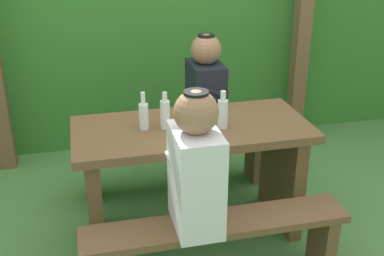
{
  "coord_description": "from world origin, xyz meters",
  "views": [
    {
      "loc": [
        -0.6,
        -2.52,
        1.86
      ],
      "look_at": [
        0.0,
        0.0,
        0.72
      ],
      "focal_mm": 44.68,
      "sensor_mm": 36.0,
      "label": 1
    }
  ],
  "objects_px": {
    "picnic_table": "(192,161)",
    "bottle_right": "(165,113)",
    "person_white_shirt": "(196,167)",
    "bottle_left": "(144,115)",
    "bench_far": "(175,150)",
    "bottle_center": "(223,113)",
    "drinking_glass": "(183,119)",
    "cell_phone": "(212,117)",
    "person_black_coat": "(206,89)",
    "bench_near": "(216,241)"
  },
  "relations": [
    {
      "from": "bench_far",
      "to": "drinking_glass",
      "type": "distance_m",
      "value": 0.72
    },
    {
      "from": "bottle_left",
      "to": "bottle_center",
      "type": "distance_m",
      "value": 0.46
    },
    {
      "from": "bench_far",
      "to": "bottle_left",
      "type": "bearing_deg",
      "value": -117.98
    },
    {
      "from": "bench_far",
      "to": "bottle_right",
      "type": "xyz_separation_m",
      "value": [
        -0.16,
        -0.54,
        0.52
      ]
    },
    {
      "from": "person_white_shirt",
      "to": "bottle_left",
      "type": "bearing_deg",
      "value": 106.56
    },
    {
      "from": "cell_phone",
      "to": "bench_far",
      "type": "bearing_deg",
      "value": 131.04
    },
    {
      "from": "person_black_coat",
      "to": "bottle_right",
      "type": "relative_size",
      "value": 3.28
    },
    {
      "from": "picnic_table",
      "to": "bottle_left",
      "type": "distance_m",
      "value": 0.43
    },
    {
      "from": "person_white_shirt",
      "to": "bench_near",
      "type": "bearing_deg",
      "value": -1.69
    },
    {
      "from": "bottle_left",
      "to": "bottle_right",
      "type": "relative_size",
      "value": 1.02
    },
    {
      "from": "bottle_right",
      "to": "cell_phone",
      "type": "relative_size",
      "value": 1.57
    },
    {
      "from": "bottle_left",
      "to": "bottle_center",
      "type": "relative_size",
      "value": 1.0
    },
    {
      "from": "drinking_glass",
      "to": "bottle_center",
      "type": "relative_size",
      "value": 0.38
    },
    {
      "from": "person_white_shirt",
      "to": "drinking_glass",
      "type": "relative_size",
      "value": 8.4
    },
    {
      "from": "person_white_shirt",
      "to": "bottle_left",
      "type": "xyz_separation_m",
      "value": [
        -0.17,
        0.57,
        0.06
      ]
    },
    {
      "from": "picnic_table",
      "to": "person_white_shirt",
      "type": "height_order",
      "value": "person_white_shirt"
    },
    {
      "from": "person_black_coat",
      "to": "bottle_left",
      "type": "relative_size",
      "value": 3.21
    },
    {
      "from": "bottle_center",
      "to": "cell_phone",
      "type": "xyz_separation_m",
      "value": [
        -0.02,
        0.16,
        -0.09
      ]
    },
    {
      "from": "drinking_glass",
      "to": "bottle_left",
      "type": "relative_size",
      "value": 0.38
    },
    {
      "from": "drinking_glass",
      "to": "cell_phone",
      "type": "xyz_separation_m",
      "value": [
        0.2,
        0.09,
        -0.04
      ]
    },
    {
      "from": "bottle_right",
      "to": "bottle_left",
      "type": "bearing_deg",
      "value": 173.02
    },
    {
      "from": "bench_far",
      "to": "cell_phone",
      "type": "xyz_separation_m",
      "value": [
        0.15,
        -0.45,
        0.43
      ]
    },
    {
      "from": "bench_far",
      "to": "bottle_center",
      "type": "height_order",
      "value": "bottle_center"
    },
    {
      "from": "picnic_table",
      "to": "person_black_coat",
      "type": "xyz_separation_m",
      "value": [
        0.23,
        0.55,
        0.26
      ]
    },
    {
      "from": "person_black_coat",
      "to": "bench_far",
      "type": "bearing_deg",
      "value": 179.17
    },
    {
      "from": "person_white_shirt",
      "to": "bottle_right",
      "type": "height_order",
      "value": "person_white_shirt"
    },
    {
      "from": "picnic_table",
      "to": "drinking_glass",
      "type": "relative_size",
      "value": 16.35
    },
    {
      "from": "bench_near",
      "to": "cell_phone",
      "type": "height_order",
      "value": "cell_phone"
    },
    {
      "from": "drinking_glass",
      "to": "person_white_shirt",
      "type": "bearing_deg",
      "value": -96.31
    },
    {
      "from": "bottle_center",
      "to": "cell_phone",
      "type": "relative_size",
      "value": 1.61
    },
    {
      "from": "picnic_table",
      "to": "cell_phone",
      "type": "distance_m",
      "value": 0.3
    },
    {
      "from": "person_black_coat",
      "to": "bottle_center",
      "type": "bearing_deg",
      "value": -95.75
    },
    {
      "from": "person_white_shirt",
      "to": "bottle_center",
      "type": "height_order",
      "value": "person_white_shirt"
    },
    {
      "from": "picnic_table",
      "to": "bench_far",
      "type": "xyz_separation_m",
      "value": [
        0.0,
        0.55,
        -0.19
      ]
    },
    {
      "from": "bottle_left",
      "to": "bottle_center",
      "type": "bearing_deg",
      "value": -10.97
    },
    {
      "from": "bench_near",
      "to": "bottle_right",
      "type": "relative_size",
      "value": 6.39
    },
    {
      "from": "bench_far",
      "to": "bottle_right",
      "type": "relative_size",
      "value": 6.39
    },
    {
      "from": "bench_far",
      "to": "person_white_shirt",
      "type": "bearing_deg",
      "value": -95.86
    },
    {
      "from": "bench_far",
      "to": "cell_phone",
      "type": "height_order",
      "value": "cell_phone"
    },
    {
      "from": "picnic_table",
      "to": "bottle_left",
      "type": "height_order",
      "value": "bottle_left"
    },
    {
      "from": "bottle_center",
      "to": "bench_far",
      "type": "bearing_deg",
      "value": 105.19
    },
    {
      "from": "drinking_glass",
      "to": "bench_far",
      "type": "bearing_deg",
      "value": 84.61
    },
    {
      "from": "picnic_table",
      "to": "bottle_right",
      "type": "xyz_separation_m",
      "value": [
        -0.16,
        0.01,
        0.33
      ]
    },
    {
      "from": "drinking_glass",
      "to": "bottle_right",
      "type": "height_order",
      "value": "bottle_right"
    },
    {
      "from": "bench_far",
      "to": "bottle_center",
      "type": "bearing_deg",
      "value": -74.81
    },
    {
      "from": "person_white_shirt",
      "to": "bench_far",
      "type": "bearing_deg",
      "value": 84.14
    },
    {
      "from": "cell_phone",
      "to": "person_black_coat",
      "type": "bearing_deg",
      "value": 102.82
    },
    {
      "from": "bench_near",
      "to": "person_white_shirt",
      "type": "height_order",
      "value": "person_white_shirt"
    },
    {
      "from": "drinking_glass",
      "to": "cell_phone",
      "type": "height_order",
      "value": "drinking_glass"
    },
    {
      "from": "bench_far",
      "to": "bottle_right",
      "type": "bearing_deg",
      "value": -106.29
    }
  ]
}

